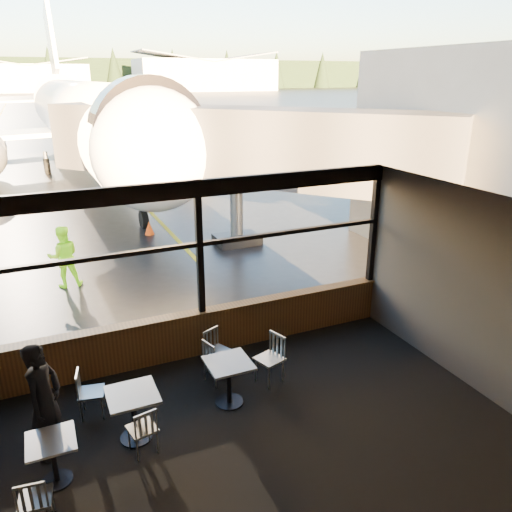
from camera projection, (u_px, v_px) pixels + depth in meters
ground_plane at (36, 101)px, 113.12m from camera, size 520.00×520.00×0.00m
carpet_floor at (267, 447)px, 7.46m from camera, size 8.00×6.00×0.01m
ceiling at (269, 223)px, 6.28m from camera, size 8.00×6.00×0.04m
wall_right at (482, 296)px, 8.40m from camera, size 0.04×6.00×3.50m
wall_back at (417, 506)px, 4.30m from camera, size 8.00×0.04×3.50m
window_sill at (203, 332)px, 9.89m from camera, size 8.00×0.28×0.90m
window_header at (197, 188)px, 8.91m from camera, size 8.00×0.18×0.30m
mullion_centre at (200, 249)px, 9.30m from camera, size 0.12×0.12×2.60m
mullion_right at (374, 225)px, 10.81m from camera, size 0.12×0.12×2.60m
window_transom at (199, 244)px, 9.26m from camera, size 8.00×0.10×0.08m
airliner at (81, 69)px, 26.80m from camera, size 31.61×37.56×11.22m
jet_bridge at (256, 178)px, 15.37m from camera, size 8.56×10.47×4.57m
cafe_table_near at (229, 383)px, 8.36m from camera, size 0.72×0.72×0.80m
cafe_table_mid at (134, 416)px, 7.53m from camera, size 0.74×0.74×0.81m
cafe_table_left at (54, 461)px, 6.73m from camera, size 0.63×0.63×0.69m
chair_near_e at (269, 359)px, 8.94m from camera, size 0.63×0.63×0.91m
chair_near_w at (217, 360)px, 8.96m from camera, size 0.58×0.58×0.86m
chair_near_n at (218, 352)px, 9.24m from camera, size 0.62×0.62×0.85m
chair_mid_s at (142, 429)px, 7.26m from camera, size 0.51×0.51×0.80m
chair_mid_w at (91, 393)px, 8.06m from camera, size 0.53×0.53×0.83m
chair_left_s at (35, 499)px, 6.05m from camera, size 0.49×0.49×0.81m
passenger at (45, 402)px, 7.05m from camera, size 0.72×0.79×1.81m
ground_crew at (64, 257)px, 12.96m from camera, size 0.80×0.62×1.64m
cone_nose at (149, 228)px, 17.46m from camera, size 0.34×0.34×0.47m
terminal_annex at (490, 155)px, 15.00m from camera, size 5.00×7.00×6.00m
hangar_mid at (29, 77)px, 167.26m from camera, size 38.00×15.00×10.00m
hangar_right at (205, 74)px, 183.88m from camera, size 50.00×20.00×12.00m
treeline at (27, 74)px, 188.40m from camera, size 360.00×3.00×12.00m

